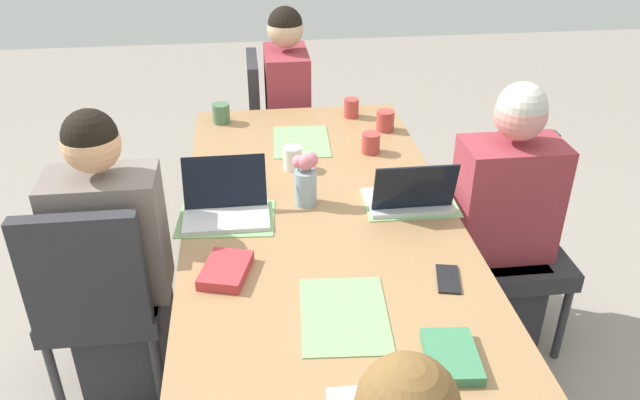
% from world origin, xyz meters
% --- Properties ---
extents(ground_plane, '(10.00, 10.00, 0.00)m').
position_xyz_m(ground_plane, '(0.00, 0.00, 0.00)').
color(ground_plane, gray).
extents(dining_table, '(2.16, 1.04, 0.73)m').
position_xyz_m(dining_table, '(0.00, 0.00, 0.66)').
color(dining_table, '#9E754C').
rests_on(dining_table, ground_plane).
extents(chair_head_left_left_near, '(0.44, 0.44, 0.90)m').
position_xyz_m(chair_head_left_left_near, '(-1.44, -0.10, 0.50)').
color(chair_head_left_left_near, '#2D2D33').
rests_on(chair_head_left_left_near, ground_plane).
extents(person_head_left_left_near, '(0.40, 0.36, 1.19)m').
position_xyz_m(person_head_left_left_near, '(-1.38, -0.03, 0.53)').
color(person_head_left_left_near, '#2D2D33').
rests_on(person_head_left_left_near, ground_plane).
extents(chair_near_left_mid, '(0.44, 0.44, 0.90)m').
position_xyz_m(chair_near_left_mid, '(0.11, -0.85, 0.50)').
color(chair_near_left_mid, '#2D2D33').
rests_on(chair_near_left_mid, ground_plane).
extents(person_near_left_mid, '(0.36, 0.40, 1.19)m').
position_xyz_m(person_near_left_mid, '(0.04, -0.79, 0.53)').
color(person_near_left_mid, '#2D2D33').
rests_on(person_near_left_mid, ground_plane).
extents(chair_far_right_near, '(0.44, 0.44, 0.90)m').
position_xyz_m(chair_far_right_near, '(-0.12, 0.83, 0.50)').
color(chair_far_right_near, '#2D2D33').
rests_on(chair_far_right_near, ground_plane).
extents(person_far_right_near, '(0.36, 0.40, 1.19)m').
position_xyz_m(person_far_right_near, '(-0.05, 0.77, 0.53)').
color(person_far_right_near, '#2D2D33').
rests_on(person_far_right_near, ground_plane).
extents(flower_vase, '(0.09, 0.10, 0.22)m').
position_xyz_m(flower_vase, '(-0.07, -0.05, 0.84)').
color(flower_vase, '#8EA8B7').
rests_on(flower_vase, dining_table).
extents(placemat_head_left_left_near, '(0.37, 0.28, 0.00)m').
position_xyz_m(placemat_head_left_left_near, '(-0.65, -0.01, 0.73)').
color(placemat_head_left_left_near, '#7FAD70').
rests_on(placemat_head_left_left_near, dining_table).
extents(placemat_near_left_mid, '(0.29, 0.38, 0.00)m').
position_xyz_m(placemat_near_left_mid, '(0.02, -0.36, 0.73)').
color(placemat_near_left_mid, '#7FAD70').
rests_on(placemat_near_left_mid, dining_table).
extents(placemat_head_right_left_far, '(0.38, 0.29, 0.00)m').
position_xyz_m(placemat_head_right_left_far, '(0.62, -0.00, 0.73)').
color(placemat_head_right_left_far, '#7FAD70').
rests_on(placemat_head_right_left_far, dining_table).
extents(placemat_far_right_near, '(0.27, 0.37, 0.00)m').
position_xyz_m(placemat_far_right_near, '(-0.02, 0.36, 0.73)').
color(placemat_far_right_near, '#7FAD70').
rests_on(placemat_far_right_near, dining_table).
extents(laptop_near_left_mid, '(0.22, 0.32, 0.21)m').
position_xyz_m(laptop_near_left_mid, '(-0.01, -0.36, 0.77)').
color(laptop_near_left_mid, silver).
rests_on(laptop_near_left_mid, dining_table).
extents(laptop_far_right_near, '(0.22, 0.32, 0.21)m').
position_xyz_m(laptop_far_right_near, '(0.01, 0.35, 0.77)').
color(laptop_far_right_near, silver).
rests_on(laptop_far_right_near, dining_table).
extents(coffee_mug_near_left, '(0.09, 0.09, 0.10)m').
position_xyz_m(coffee_mug_near_left, '(-0.74, 0.41, 0.78)').
color(coffee_mug_near_left, '#AD3D38').
rests_on(coffee_mug_near_left, dining_table).
extents(coffee_mug_near_right, '(0.09, 0.09, 0.10)m').
position_xyz_m(coffee_mug_near_right, '(-0.93, -0.39, 0.78)').
color(coffee_mug_near_right, '#47704C').
rests_on(coffee_mug_near_right, dining_table).
extents(coffee_mug_centre_left, '(0.08, 0.08, 0.10)m').
position_xyz_m(coffee_mug_centre_left, '(-0.38, -0.07, 0.78)').
color(coffee_mug_centre_left, white).
rests_on(coffee_mug_centre_left, dining_table).
extents(coffee_mug_centre_right, '(0.08, 0.08, 0.10)m').
position_xyz_m(coffee_mug_centre_right, '(-0.93, 0.27, 0.78)').
color(coffee_mug_centre_right, '#AD3D38').
rests_on(coffee_mug_centre_right, dining_table).
extents(coffee_mug_far_left, '(0.08, 0.08, 0.09)m').
position_xyz_m(coffee_mug_far_left, '(-0.50, 0.29, 0.77)').
color(coffee_mug_far_left, '#AD3D38').
rests_on(coffee_mug_far_left, dining_table).
extents(book_red_cover, '(0.23, 0.19, 0.04)m').
position_xyz_m(book_red_cover, '(0.37, -0.35, 0.75)').
color(book_red_cover, '#B73338').
rests_on(book_red_cover, dining_table).
extents(book_blue_cover, '(0.21, 0.16, 0.03)m').
position_xyz_m(book_blue_cover, '(0.84, 0.26, 0.74)').
color(book_blue_cover, '#3D7F56').
rests_on(book_blue_cover, dining_table).
extents(phone_black, '(0.16, 0.10, 0.01)m').
position_xyz_m(phone_black, '(0.48, 0.36, 0.73)').
color(phone_black, black).
rests_on(phone_black, dining_table).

